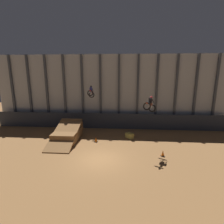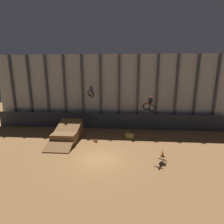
# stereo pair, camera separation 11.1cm
# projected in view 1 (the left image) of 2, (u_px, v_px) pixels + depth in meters

# --- Properties ---
(ground_plane) EXTENTS (60.00, 60.00, 0.00)m
(ground_plane) POSITION_uv_depth(u_px,v_px,m) (100.00, 159.00, 15.40)
(ground_plane) COLOR olive
(arena_back_wall) EXTENTS (32.00, 0.40, 9.89)m
(arena_back_wall) POSITION_uv_depth(u_px,v_px,m) (110.00, 91.00, 24.08)
(arena_back_wall) COLOR #ADB2B7
(arena_back_wall) RESTS_ON ground_plane
(lower_barrier) EXTENTS (31.36, 0.20, 2.08)m
(lower_barrier) POSITION_uv_depth(u_px,v_px,m) (109.00, 121.00, 23.79)
(lower_barrier) COLOR #2D333D
(lower_barrier) RESTS_ON ground_plane
(dirt_ramp) EXTENTS (2.63, 5.74, 2.03)m
(dirt_ramp) POSITION_uv_depth(u_px,v_px,m) (68.00, 133.00, 20.06)
(dirt_ramp) COLOR brown
(dirt_ramp) RESTS_ON ground_plane
(rider_bike_left_air) EXTENTS (0.86, 1.73, 1.62)m
(rider_bike_left_air) POSITION_uv_depth(u_px,v_px,m) (91.00, 92.00, 21.93)
(rider_bike_left_air) COLOR black
(rider_bike_right_air) EXTENTS (1.45, 1.80, 1.63)m
(rider_bike_right_air) POSITION_uv_depth(u_px,v_px,m) (150.00, 105.00, 16.20)
(rider_bike_right_air) COLOR black
(traffic_cone_near_ramp) EXTENTS (0.36, 0.36, 0.58)m
(traffic_cone_near_ramp) POSITION_uv_depth(u_px,v_px,m) (96.00, 140.00, 19.21)
(traffic_cone_near_ramp) COLOR black
(traffic_cone_near_ramp) RESTS_ON ground_plane
(traffic_cone_arena_edge) EXTENTS (0.36, 0.36, 0.58)m
(traffic_cone_arena_edge) POSITION_uv_depth(u_px,v_px,m) (163.00, 153.00, 15.91)
(traffic_cone_arena_edge) COLOR black
(traffic_cone_arena_edge) RESTS_ON ground_plane
(hay_bale_trackside) EXTENTS (1.05, 1.07, 0.57)m
(hay_bale_trackside) POSITION_uv_depth(u_px,v_px,m) (130.00, 135.00, 20.45)
(hay_bale_trackside) COLOR #CCB751
(hay_bale_trackside) RESTS_ON ground_plane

